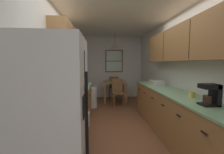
# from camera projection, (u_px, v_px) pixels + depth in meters

# --- Properties ---
(ground_plane) EXTENTS (12.00, 12.00, 0.00)m
(ground_plane) POSITION_uv_depth(u_px,v_px,m) (117.00, 119.00, 3.96)
(ground_plane) COLOR brown
(wall_left) EXTENTS (0.10, 9.00, 2.55)m
(wall_left) POSITION_uv_depth(u_px,v_px,m) (63.00, 70.00, 3.73)
(wall_left) COLOR silver
(wall_left) RESTS_ON ground
(wall_right) EXTENTS (0.10, 9.00, 2.55)m
(wall_right) POSITION_uv_depth(u_px,v_px,m) (169.00, 70.00, 3.94)
(wall_right) COLOR silver
(wall_right) RESTS_ON ground
(wall_back) EXTENTS (4.40, 0.10, 2.55)m
(wall_back) POSITION_uv_depth(u_px,v_px,m) (110.00, 67.00, 6.47)
(wall_back) COLOR silver
(wall_back) RESTS_ON ground
(ceiling_slab) EXTENTS (4.40, 9.00, 0.08)m
(ceiling_slab) POSITION_uv_depth(u_px,v_px,m) (118.00, 17.00, 3.72)
(ceiling_slab) COLOR white
(refrigerator) EXTENTS (0.73, 0.75, 1.73)m
(refrigerator) POSITION_uv_depth(u_px,v_px,m) (53.00, 119.00, 1.63)
(refrigerator) COLOR white
(refrigerator) RESTS_ON ground
(stove_range) EXTENTS (0.66, 0.65, 1.10)m
(stove_range) POSITION_uv_depth(u_px,v_px,m) (65.00, 126.00, 2.38)
(stove_range) COLOR black
(stove_range) RESTS_ON ground
(microwave_over_range) EXTENTS (0.39, 0.61, 0.31)m
(microwave_over_range) POSITION_uv_depth(u_px,v_px,m) (55.00, 52.00, 2.27)
(microwave_over_range) COLOR white
(counter_left) EXTENTS (0.64, 1.74, 0.90)m
(counter_left) POSITION_uv_depth(u_px,v_px,m) (76.00, 106.00, 3.57)
(counter_left) COLOR olive
(counter_left) RESTS_ON ground
(upper_cabinets_left) EXTENTS (0.33, 1.82, 0.74)m
(upper_cabinets_left) POSITION_uv_depth(u_px,v_px,m) (68.00, 45.00, 3.38)
(upper_cabinets_left) COLOR olive
(counter_right) EXTENTS (0.64, 3.35, 0.90)m
(counter_right) POSITION_uv_depth(u_px,v_px,m) (171.00, 113.00, 3.08)
(counter_right) COLOR olive
(counter_right) RESTS_ON ground
(upper_cabinets_right) EXTENTS (0.33, 3.03, 0.67)m
(upper_cabinets_right) POSITION_uv_depth(u_px,v_px,m) (182.00, 43.00, 2.91)
(upper_cabinets_right) COLOR olive
(dining_table) EXTENTS (0.83, 0.78, 0.74)m
(dining_table) POSITION_uv_depth(u_px,v_px,m) (115.00, 85.00, 5.75)
(dining_table) COLOR olive
(dining_table) RESTS_ON ground
(dining_chair_near) EXTENTS (0.44, 0.44, 0.90)m
(dining_chair_near) POSITION_uv_depth(u_px,v_px,m) (118.00, 91.00, 5.17)
(dining_chair_near) COLOR brown
(dining_chair_near) RESTS_ON ground
(dining_chair_far) EXTENTS (0.45, 0.45, 0.90)m
(dining_chair_far) POSITION_uv_depth(u_px,v_px,m) (114.00, 86.00, 6.36)
(dining_chair_far) COLOR brown
(dining_chair_far) RESTS_ON ground
(pendant_light) EXTENTS (0.30, 0.30, 0.51)m
(pendant_light) POSITION_uv_depth(u_px,v_px,m) (115.00, 46.00, 5.61)
(pendant_light) COLOR black
(back_window) EXTENTS (0.73, 0.05, 0.93)m
(back_window) POSITION_uv_depth(u_px,v_px,m) (114.00, 61.00, 6.38)
(back_window) COLOR brown
(trash_bin) EXTENTS (0.31, 0.31, 0.66)m
(trash_bin) POSITION_uv_depth(u_px,v_px,m) (92.00, 98.00, 4.98)
(trash_bin) COLOR silver
(trash_bin) RESTS_ON ground
(storage_canister) EXTENTS (0.13, 0.13, 0.17)m
(storage_canister) POSITION_uv_depth(u_px,v_px,m) (71.00, 88.00, 2.93)
(storage_canister) COLOR #265999
(storage_canister) RESTS_ON counter_left
(dish_towel) EXTENTS (0.02, 0.16, 0.24)m
(dish_towel) POSITION_uv_depth(u_px,v_px,m) (88.00, 120.00, 2.57)
(dish_towel) COLOR white
(coffee_maker) EXTENTS (0.22, 0.18, 0.28)m
(coffee_maker) POSITION_uv_depth(u_px,v_px,m) (211.00, 94.00, 2.00)
(coffee_maker) COLOR black
(coffee_maker) RESTS_ON counter_right
(mug_by_coffeemaker) EXTENTS (0.13, 0.09, 0.10)m
(mug_by_coffeemaker) POSITION_uv_depth(u_px,v_px,m) (192.00, 94.00, 2.46)
(mug_by_coffeemaker) COLOR #E5CC4C
(mug_by_coffeemaker) RESTS_ON counter_right
(mug_spare) EXTENTS (0.11, 0.08, 0.09)m
(mug_spare) POSITION_uv_depth(u_px,v_px,m) (150.00, 81.00, 4.27)
(mug_spare) COLOR #E5CC4C
(mug_spare) RESTS_ON counter_right
(dish_rack) EXTENTS (0.28, 0.34, 0.10)m
(dish_rack) POSITION_uv_depth(u_px,v_px,m) (158.00, 83.00, 3.93)
(dish_rack) COLOR silver
(dish_rack) RESTS_ON counter_right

